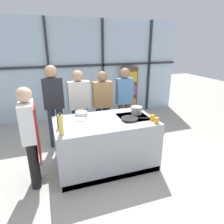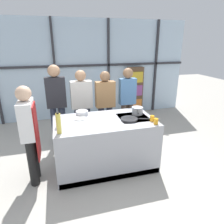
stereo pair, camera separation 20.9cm
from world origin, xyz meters
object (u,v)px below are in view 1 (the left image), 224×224
Objects in this scene: white_plate at (80,119)px; juice_glass_far at (152,117)px; spectator_center_right at (103,102)px; pepper_grinder at (59,122)px; spectator_far_right at (124,98)px; frying_pan at (130,119)px; saucepan at (137,110)px; mixing_bowl at (81,113)px; spectator_center_left at (79,104)px; chef at (30,133)px; juice_glass_near at (156,120)px; spectator_far_left at (54,101)px; oil_bottle at (61,125)px.

white_plate is 1.26m from juice_glass_far.
pepper_grinder is at bearing 46.49° from spectator_center_right.
spectator_far_right reaches higher than frying_pan.
mixing_bowl is at bearing 165.84° from saucepan.
spectator_center_left is at bearing 80.40° from white_plate.
spectator_center_left is at bearing 64.67° from pepper_grinder.
chef is 16.07× the size of juice_glass_near.
spectator_far_left is 4.68× the size of saucepan.
spectator_far_left is 7.65× the size of pepper_grinder.
white_plate is at bearing 177.10° from saucepan.
spectator_far_left is 2.03m from juice_glass_far.
white_plate is 0.67× the size of oil_bottle.
juice_glass_far is (1.56, -1.30, -0.08)m from spectator_far_left.
oil_bottle is at bearing 177.39° from juice_glass_near.
spectator_center_left is 0.87m from white_plate.
saucepan is at bearing -14.16° from mixing_bowl.
spectator_center_left is (0.95, 1.17, 0.02)m from chef.
juice_glass_far is (0.51, -1.30, 0.04)m from spectator_center_right.
saucepan reaches higher than white_plate.
chef is 16.07× the size of juice_glass_far.
mixing_bowl is (-1.13, -0.66, -0.02)m from spectator_far_right.
juice_glass_near reaches higher than mixing_bowl.
frying_pan is (1.63, 0.01, 0.02)m from chef.
spectator_center_right reaches higher than frying_pan.
oil_bottle is at bearing 69.48° from spectator_center_left.
spectator_center_left is 1.77m from juice_glass_near.
chef is 3.11× the size of frying_pan.
chef is at bearing -149.57° from mixing_bowl.
chef is 1.63m from frying_pan.
spectator_far_left is at bearing 0.00° from spectator_far_right.
chef reaches higher than juice_glass_near.
chef is 0.51m from oil_bottle.
frying_pan is at bearing 97.55° from spectator_center_right.
spectator_center_right reaches higher than juice_glass_far.
saucepan is at bearing 135.22° from spectator_center_left.
spectator_far_left is 2.12m from juice_glass_near.
chef is at bearing -170.90° from pepper_grinder.
spectator_far_right is at bearing 89.44° from juice_glass_far.
spectator_center_right is 1.52m from juice_glass_near.
juice_glass_near is at bearing 109.59° from spectator_center_right.
spectator_far_right reaches higher than spectator_center_left.
pepper_grinder is 2.31× the size of juice_glass_near.
spectator_center_left is 0.66m from mixing_bowl.
frying_pan is at bearing 159.39° from juice_glass_far.
spectator_center_right is at bearing 52.06° from white_plate.
frying_pan is at bearing 9.74° from oil_bottle.
spectator_far_right reaches higher than mixing_bowl.
spectator_center_left is 1.30m from saucepan.
frying_pan is 2.30× the size of white_plate.
mixing_bowl is at bearing 145.20° from juice_glass_near.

